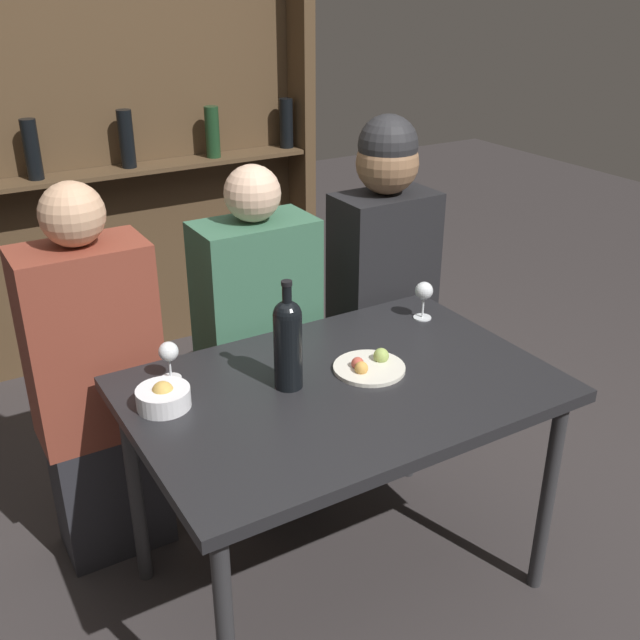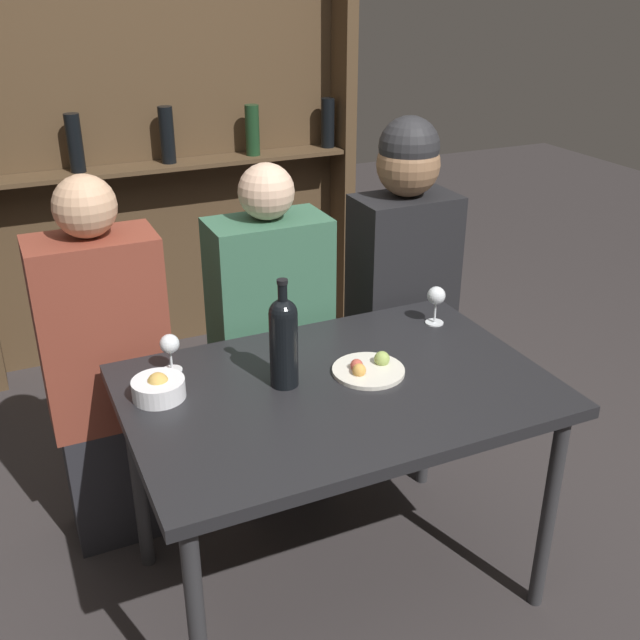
% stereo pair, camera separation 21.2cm
% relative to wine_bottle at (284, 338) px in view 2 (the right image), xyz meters
% --- Properties ---
extents(ground_plane, '(10.00, 10.00, 0.00)m').
position_rel_wine_bottle_xyz_m(ground_plane, '(0.13, -0.07, -0.87)').
color(ground_plane, '#332D2D').
extents(dining_table, '(1.17, 0.79, 0.73)m').
position_rel_wine_bottle_xyz_m(dining_table, '(0.13, -0.07, -0.21)').
color(dining_table, black).
rests_on(dining_table, ground_plane).
extents(wine_rack_wall, '(1.86, 0.21, 2.30)m').
position_rel_wine_bottle_xyz_m(wine_rack_wall, '(0.13, 1.80, 0.29)').
color(wine_rack_wall, '#4C3823').
rests_on(wine_rack_wall, ground_plane).
extents(wine_bottle, '(0.08, 0.08, 0.32)m').
position_rel_wine_bottle_xyz_m(wine_bottle, '(0.00, 0.00, 0.00)').
color(wine_bottle, black).
rests_on(wine_bottle, dining_table).
extents(wine_glass_0, '(0.06, 0.06, 0.12)m').
position_rel_wine_bottle_xyz_m(wine_glass_0, '(-0.27, 0.21, -0.06)').
color(wine_glass_0, silver).
rests_on(wine_glass_0, dining_table).
extents(wine_glass_1, '(0.06, 0.06, 0.13)m').
position_rel_wine_bottle_xyz_m(wine_glass_1, '(0.60, 0.16, -0.05)').
color(wine_glass_1, silver).
rests_on(wine_glass_1, dining_table).
extents(food_plate_0, '(0.21, 0.21, 0.05)m').
position_rel_wine_bottle_xyz_m(food_plate_0, '(0.25, -0.04, -0.13)').
color(food_plate_0, silver).
rests_on(food_plate_0, dining_table).
extents(snack_bowl, '(0.14, 0.14, 0.07)m').
position_rel_wine_bottle_xyz_m(snack_bowl, '(-0.34, 0.07, -0.11)').
color(snack_bowl, white).
rests_on(snack_bowl, dining_table).
extents(seated_person_left, '(0.38, 0.22, 1.26)m').
position_rel_wine_bottle_xyz_m(seated_person_left, '(-0.42, 0.48, -0.28)').
color(seated_person_left, '#26262B').
rests_on(seated_person_left, ground_plane).
extents(seated_person_center, '(0.39, 0.22, 1.23)m').
position_rel_wine_bottle_xyz_m(seated_person_center, '(0.14, 0.48, -0.29)').
color(seated_person_center, '#26262B').
rests_on(seated_person_center, ground_plane).
extents(seated_person_right, '(0.36, 0.22, 1.34)m').
position_rel_wine_bottle_xyz_m(seated_person_right, '(0.66, 0.48, -0.20)').
color(seated_person_right, '#26262B').
rests_on(seated_person_right, ground_plane).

